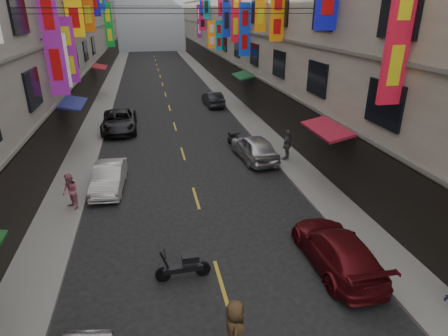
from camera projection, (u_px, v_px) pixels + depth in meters
name	position (u px, v px, depth m)	size (l,w,h in m)	color
sidewalk_left	(106.00, 96.00, 38.02)	(2.00, 90.00, 0.12)	slate
sidewalk_right	(222.00, 92.00, 40.25)	(2.00, 90.00, 0.12)	slate
street_awnings	(157.00, 99.00, 23.32)	(13.99, 35.20, 0.41)	#124718
lane_markings	(167.00, 101.00, 36.45)	(0.12, 80.20, 0.01)	gold
scooter_crossing	(184.00, 267.00, 12.09)	(1.80, 0.50, 1.14)	black
scooter_far_right	(233.00, 140.00, 23.91)	(0.57, 1.80, 1.14)	black
car_left_mid	(109.00, 177.00, 18.10)	(1.34, 3.84, 1.27)	silver
car_left_far	(119.00, 121.00, 27.02)	(2.39, 5.19, 1.44)	black
car_right_near	(336.00, 249.00, 12.62)	(1.83, 4.50, 1.31)	maroon
car_right_mid	(254.00, 147.00, 21.77)	(1.75, 4.35, 1.48)	silver
car_right_far	(213.00, 99.00, 34.17)	(1.37, 3.92, 1.29)	#24252B
pedestrian_lfar	(71.00, 192.00, 16.00)	(0.79, 0.54, 1.62)	#C46881
pedestrian_rfar	(287.00, 145.00, 21.37)	(1.04, 0.59, 1.78)	#545457
pedestrian_crossing	(235.00, 331.00, 9.14)	(0.84, 0.57, 1.72)	#49331D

